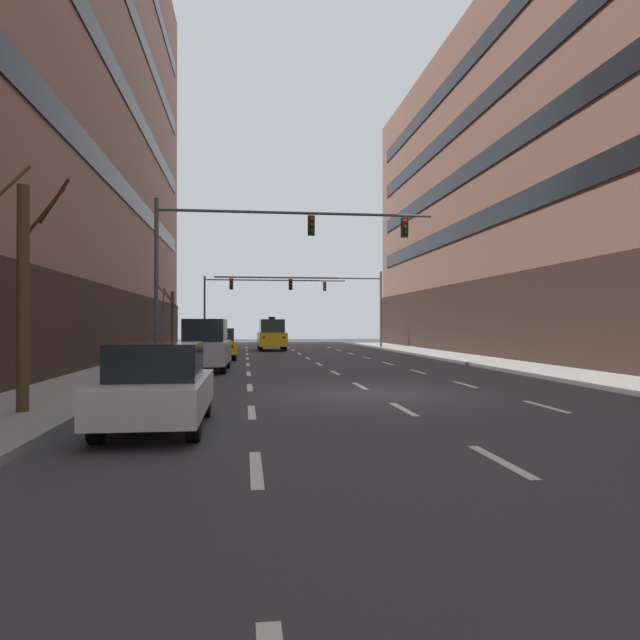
{
  "coord_description": "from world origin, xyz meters",
  "views": [
    {
      "loc": [
        -3.51,
        -15.75,
        1.89
      ],
      "look_at": [
        -0.15,
        10.48,
        2.09
      ],
      "focal_mm": 33.05,
      "sensor_mm": 36.0,
      "label": 1
    }
  ],
  "objects_px": {
    "taxi_driving_0": "(272,335)",
    "street_tree_0": "(24,290)",
    "traffic_signal_2": "(253,294)",
    "street_tree_1": "(172,319)",
    "traffic_signal_1": "(319,291)",
    "car_driving_3": "(206,345)",
    "traffic_signal_0": "(256,245)",
    "taxi_driving_2": "(218,344)",
    "car_driving_1": "(158,387)"
  },
  "relations": [
    {
      "from": "taxi_driving_2",
      "to": "car_driving_3",
      "type": "xyz_separation_m",
      "value": [
        -0.13,
        -8.23,
        0.22
      ]
    },
    {
      "from": "car_driving_3",
      "to": "street_tree_0",
      "type": "xyz_separation_m",
      "value": [
        -2.86,
        -11.53,
        1.54
      ]
    },
    {
      "from": "traffic_signal_0",
      "to": "street_tree_0",
      "type": "distance_m",
      "value": 13.5
    },
    {
      "from": "taxi_driving_0",
      "to": "taxi_driving_2",
      "type": "height_order",
      "value": "taxi_driving_0"
    },
    {
      "from": "car_driving_1",
      "to": "car_driving_3",
      "type": "relative_size",
      "value": 0.95
    },
    {
      "from": "car_driving_1",
      "to": "traffic_signal_2",
      "type": "xyz_separation_m",
      "value": [
        2.3,
        43.21,
        3.91
      ]
    },
    {
      "from": "car_driving_1",
      "to": "car_driving_3",
      "type": "height_order",
      "value": "car_driving_3"
    },
    {
      "from": "traffic_signal_2",
      "to": "traffic_signal_0",
      "type": "bearing_deg",
      "value": -90.54
    },
    {
      "from": "traffic_signal_0",
      "to": "car_driving_3",
      "type": "bearing_deg",
      "value": -159.22
    },
    {
      "from": "traffic_signal_2",
      "to": "street_tree_0",
      "type": "relative_size",
      "value": 2.52
    },
    {
      "from": "traffic_signal_0",
      "to": "street_tree_1",
      "type": "xyz_separation_m",
      "value": [
        -4.93,
        12.31,
        -3.0
      ]
    },
    {
      "from": "street_tree_0",
      "to": "taxi_driving_0",
      "type": "bearing_deg",
      "value": 78.14
    },
    {
      "from": "traffic_signal_1",
      "to": "taxi_driving_0",
      "type": "bearing_deg",
      "value": -148.45
    },
    {
      "from": "traffic_signal_1",
      "to": "street_tree_1",
      "type": "height_order",
      "value": "traffic_signal_1"
    },
    {
      "from": "taxi_driving_0",
      "to": "taxi_driving_2",
      "type": "bearing_deg",
      "value": -107.7
    },
    {
      "from": "traffic_signal_2",
      "to": "street_tree_1",
      "type": "bearing_deg",
      "value": -107.07
    },
    {
      "from": "traffic_signal_0",
      "to": "street_tree_1",
      "type": "bearing_deg",
      "value": 111.84
    },
    {
      "from": "car_driving_1",
      "to": "street_tree_0",
      "type": "relative_size",
      "value": 0.81
    },
    {
      "from": "taxi_driving_0",
      "to": "street_tree_0",
      "type": "relative_size",
      "value": 0.91
    },
    {
      "from": "taxi_driving_0",
      "to": "street_tree_0",
      "type": "bearing_deg",
      "value": -101.86
    },
    {
      "from": "car_driving_3",
      "to": "traffic_signal_1",
      "type": "relative_size",
      "value": 0.34
    },
    {
      "from": "street_tree_1",
      "to": "traffic_signal_0",
      "type": "bearing_deg",
      "value": -68.16
    },
    {
      "from": "car_driving_1",
      "to": "car_driving_3",
      "type": "distance_m",
      "value": 13.16
    },
    {
      "from": "car_driving_1",
      "to": "traffic_signal_0",
      "type": "distance_m",
      "value": 14.76
    },
    {
      "from": "street_tree_0",
      "to": "street_tree_1",
      "type": "height_order",
      "value": "street_tree_0"
    },
    {
      "from": "street_tree_0",
      "to": "street_tree_1",
      "type": "relative_size",
      "value": 1.25
    },
    {
      "from": "car_driving_3",
      "to": "traffic_signal_2",
      "type": "relative_size",
      "value": 0.34
    },
    {
      "from": "car_driving_3",
      "to": "traffic_signal_0",
      "type": "relative_size",
      "value": 0.37
    },
    {
      "from": "taxi_driving_0",
      "to": "street_tree_0",
      "type": "distance_m",
      "value": 31.06
    },
    {
      "from": "car_driving_1",
      "to": "taxi_driving_2",
      "type": "distance_m",
      "value": 21.39
    },
    {
      "from": "taxi_driving_2",
      "to": "traffic_signal_0",
      "type": "height_order",
      "value": "traffic_signal_0"
    },
    {
      "from": "taxi_driving_2",
      "to": "traffic_signal_2",
      "type": "distance_m",
      "value": 22.26
    },
    {
      "from": "taxi_driving_0",
      "to": "street_tree_0",
      "type": "height_order",
      "value": "street_tree_0"
    },
    {
      "from": "taxi_driving_0",
      "to": "car_driving_3",
      "type": "distance_m",
      "value": 19.16
    },
    {
      "from": "car_driving_3",
      "to": "traffic_signal_0",
      "type": "xyz_separation_m",
      "value": [
        2.03,
        0.77,
        4.17
      ]
    },
    {
      "from": "taxi_driving_0",
      "to": "taxi_driving_2",
      "type": "distance_m",
      "value": 11.13
    },
    {
      "from": "car_driving_3",
      "to": "traffic_signal_0",
      "type": "distance_m",
      "value": 4.7
    },
    {
      "from": "street_tree_1",
      "to": "traffic_signal_1",
      "type": "bearing_deg",
      "value": 38.34
    },
    {
      "from": "car_driving_1",
      "to": "traffic_signal_2",
      "type": "distance_m",
      "value": 43.44
    },
    {
      "from": "traffic_signal_2",
      "to": "car_driving_3",
      "type": "bearing_deg",
      "value": -94.38
    },
    {
      "from": "taxi_driving_0",
      "to": "car_driving_3",
      "type": "relative_size",
      "value": 1.07
    },
    {
      "from": "taxi_driving_2",
      "to": "traffic_signal_2",
      "type": "height_order",
      "value": "traffic_signal_2"
    },
    {
      "from": "street_tree_0",
      "to": "traffic_signal_0",
      "type": "bearing_deg",
      "value": 68.32
    },
    {
      "from": "taxi_driving_0",
      "to": "traffic_signal_2",
      "type": "relative_size",
      "value": 0.36
    },
    {
      "from": "car_driving_1",
      "to": "traffic_signal_0",
      "type": "relative_size",
      "value": 0.35
    },
    {
      "from": "car_driving_3",
      "to": "street_tree_1",
      "type": "distance_m",
      "value": 13.45
    },
    {
      "from": "taxi_driving_2",
      "to": "street_tree_1",
      "type": "distance_m",
      "value": 5.89
    },
    {
      "from": "taxi_driving_0",
      "to": "traffic_signal_2",
      "type": "height_order",
      "value": "traffic_signal_2"
    },
    {
      "from": "traffic_signal_1",
      "to": "traffic_signal_2",
      "type": "bearing_deg",
      "value": 119.37
    },
    {
      "from": "traffic_signal_1",
      "to": "traffic_signal_2",
      "type": "distance_m",
      "value": 10.2
    }
  ]
}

